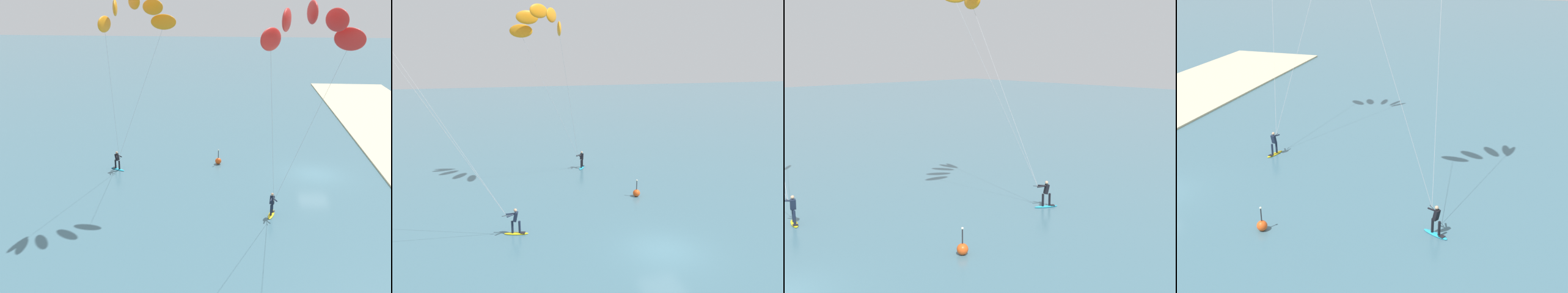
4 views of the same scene
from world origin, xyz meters
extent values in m
plane|color=#426B7A|center=(0.00, 0.00, 0.00)|extent=(240.00, 240.00, 0.00)
ellipsoid|color=yellow|center=(-7.92, 4.29, 0.04)|extent=(1.54, 0.73, 0.08)
cube|color=black|center=(-7.52, 4.19, 0.09)|extent=(0.34, 0.35, 0.02)
cylinder|color=#192338|center=(-8.13, 4.35, 0.47)|extent=(0.14, 0.14, 0.78)
cylinder|color=#192338|center=(-7.70, 4.24, 0.47)|extent=(0.14, 0.14, 0.78)
cube|color=#192338|center=(-7.92, 4.29, 1.16)|extent=(0.39, 0.37, 0.63)
sphere|color=tan|center=(-7.92, 4.29, 1.58)|extent=(0.20, 0.20, 0.20)
cylinder|color=black|center=(-8.46, 4.23, 1.31)|extent=(0.55, 0.09, 0.03)
cylinder|color=#192338|center=(-8.18, 4.15, 1.34)|extent=(0.57, 0.36, 0.15)
cylinder|color=#192338|center=(-8.20, 4.37, 1.34)|extent=(0.60, 0.25, 0.15)
ellipsoid|color=red|center=(-14.80, 5.45, 12.77)|extent=(1.48, 1.28, 1.10)
ellipsoid|color=red|center=(-14.73, 4.76, 13.66)|extent=(1.66, 0.77, 1.10)
ellipsoid|color=red|center=(-14.60, 3.57, 14.00)|extent=(1.67, 0.49, 1.10)
ellipsoid|color=red|center=(-14.47, 2.39, 13.66)|extent=(1.59, 1.07, 1.10)
ellipsoid|color=red|center=(-14.40, 1.70, 12.77)|extent=(1.28, 1.48, 1.10)
cylinder|color=#B2B2B7|center=(-11.63, 4.84, 6.89)|extent=(6.35, 1.23, 11.17)
cylinder|color=#B2B2B7|center=(-11.43, 2.97, 6.89)|extent=(5.95, 2.56, 11.17)
ellipsoid|color=#23ADD1|center=(-0.36, 17.14, 0.04)|extent=(1.03, 1.49, 0.08)
cube|color=black|center=(-0.16, 17.51, 0.09)|extent=(0.39, 0.38, 0.02)
cylinder|color=black|center=(-0.46, 16.95, 0.47)|extent=(0.14, 0.14, 0.78)
cylinder|color=black|center=(-0.25, 17.34, 0.47)|extent=(0.14, 0.14, 0.78)
cube|color=black|center=(-0.36, 17.14, 1.16)|extent=(0.42, 0.42, 0.63)
sphere|color=tan|center=(-0.36, 17.14, 1.58)|extent=(0.20, 0.20, 0.20)
cylinder|color=black|center=(-0.81, 16.83, 1.31)|extent=(0.47, 0.34, 0.03)
cylinder|color=black|center=(-0.52, 16.90, 1.34)|extent=(0.41, 0.55, 0.15)
cylinder|color=black|center=(-0.65, 17.08, 1.34)|extent=(0.61, 0.22, 0.15)
ellipsoid|color=orange|center=(-5.90, 15.98, 12.79)|extent=(1.95, 0.65, 1.10)
ellipsoid|color=orange|center=(-5.44, 15.30, 13.83)|extent=(1.95, 0.73, 1.10)
ellipsoid|color=orange|center=(-4.64, 14.16, 14.23)|extent=(1.76, 1.37, 1.10)
ellipsoid|color=orange|center=(-3.84, 13.01, 13.83)|extent=(1.31, 1.80, 1.10)
ellipsoid|color=orange|center=(-3.37, 12.34, 12.79)|extent=(0.65, 1.95, 1.10)
cylinder|color=#B2B2B7|center=(-3.36, 16.40, 6.90)|extent=(5.11, 0.87, 11.18)
cylinder|color=#B2B2B7|center=(-2.09, 14.58, 6.90)|extent=(2.58, 4.51, 11.18)
sphere|color=#EA5119|center=(1.78, 8.40, 0.28)|extent=(0.56, 0.56, 0.56)
cylinder|color=#262628|center=(1.78, 8.40, 0.91)|extent=(0.06, 0.06, 0.70)
sphere|color=#F2F2CC|center=(1.78, 8.40, 1.32)|extent=(0.12, 0.12, 0.12)
camera|label=1|loc=(-37.40, 7.11, 15.03)|focal=42.50mm
camera|label=2|loc=(-9.54, -18.05, 10.79)|focal=35.44mm
camera|label=3|loc=(18.92, -6.37, 9.50)|focal=46.19mm
camera|label=4|loc=(23.22, 20.81, 14.16)|focal=48.60mm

